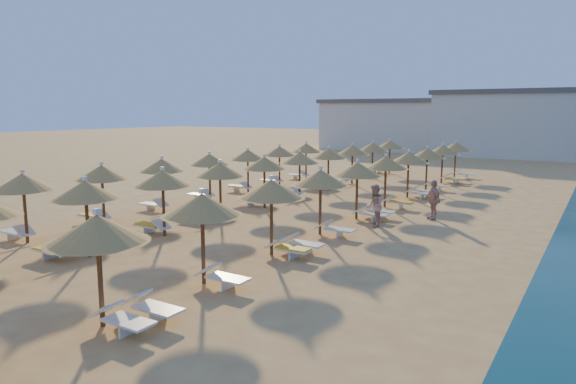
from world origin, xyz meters
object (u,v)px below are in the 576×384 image
Objects in this scene: beachgoer_c at (433,200)px; parasol_row_east at (340,174)px; beachgoer_b at (374,206)px; parasol_row_west at (243,167)px.

parasol_row_east is at bearing -86.47° from beachgoer_c.
beachgoer_b is at bearing 30.23° from parasol_row_east.
parasol_row_east is 5.24m from parasol_row_west.
parasol_row_east and parasol_row_west have the same top height.
parasol_row_east is at bearing 0.00° from parasol_row_west.
beachgoer_b is (-1.75, -2.84, -0.01)m from beachgoer_c.
beachgoer_c reaches higher than beachgoer_b.
parasol_row_west is 22.42× the size of beachgoer_c.
parasol_row_west is at bearing -112.66° from beachgoer_c.
parasol_row_east is 22.62× the size of beachgoer_b.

